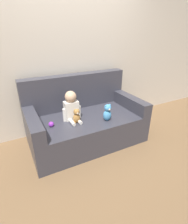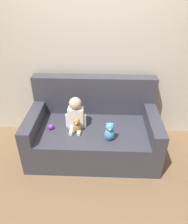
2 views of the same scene
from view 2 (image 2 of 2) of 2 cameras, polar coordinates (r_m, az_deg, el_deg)
ground_plane at (r=3.24m, az=-0.22°, el=-10.11°), size 12.00×12.00×0.00m
wall_back at (r=3.10m, az=0.21°, el=15.67°), size 8.00×0.05×2.60m
couch at (r=3.08m, az=-0.18°, el=-4.68°), size 1.74×0.98×1.00m
person_baby at (r=2.86m, az=-4.81°, el=-0.45°), size 0.28×0.31×0.43m
teddy_bear_brown at (r=2.81m, az=-4.54°, el=-3.62°), size 0.12×0.10×0.21m
plush_toy_side at (r=2.67m, az=4.08°, el=-5.14°), size 0.12×0.12×0.25m
toy_ball at (r=2.95m, az=-11.24°, el=-3.80°), size 0.07×0.07×0.07m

